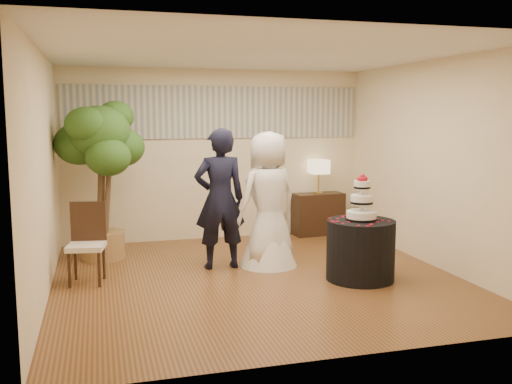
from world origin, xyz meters
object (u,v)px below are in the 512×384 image
object	(u,v)px
groom	(220,199)
cake_table	(360,250)
wedding_cake	(362,197)
console	(318,214)
bride	(268,199)
ficus_tree	(101,179)
table_lamp	(319,177)
side_chair	(86,244)

from	to	relation	value
groom	cake_table	size ratio (longest dim) A/B	2.22
wedding_cake	console	world-z (taller)	wedding_cake
bride	console	size ratio (longest dim) A/B	2.13
wedding_cake	ficus_tree	world-z (taller)	ficus_tree
wedding_cake	bride	bearing A→B (deg)	133.65
table_lamp	side_chair	bearing A→B (deg)	-152.99
cake_table	ficus_tree	world-z (taller)	ficus_tree
cake_table	table_lamp	world-z (taller)	table_lamp
bride	wedding_cake	xyz separation A→B (m)	(0.92, -0.96, 0.13)
wedding_cake	ficus_tree	distance (m)	3.67
cake_table	console	bearing A→B (deg)	79.44
bride	side_chair	size ratio (longest dim) A/B	1.86
bride	console	bearing A→B (deg)	-148.67
table_lamp	ficus_tree	xyz separation A→B (m)	(-3.61, -0.74, 0.15)
cake_table	ficus_tree	size ratio (longest dim) A/B	0.37
cake_table	side_chair	xyz separation A→B (m)	(-3.31, 0.75, 0.12)
groom	cake_table	bearing A→B (deg)	146.33
wedding_cake	console	distance (m)	2.82
console	side_chair	size ratio (longest dim) A/B	0.87
bride	side_chair	world-z (taller)	bride
groom	wedding_cake	xyz separation A→B (m)	(1.58, -1.02, 0.10)
cake_table	ficus_tree	distance (m)	3.75
groom	console	size ratio (longest dim) A/B	2.19
cake_table	console	xyz separation A→B (m)	(0.50, 2.69, -0.02)
groom	table_lamp	size ratio (longest dim) A/B	3.26
groom	console	distance (m)	2.73
cake_table	console	size ratio (longest dim) A/B	0.98
groom	wedding_cake	world-z (taller)	groom
bride	wedding_cake	size ratio (longest dim) A/B	3.17
groom	wedding_cake	size ratio (longest dim) A/B	3.25
wedding_cake	groom	bearing A→B (deg)	147.10
console	bride	bearing A→B (deg)	-134.01
console	ficus_tree	world-z (taller)	ficus_tree
cake_table	wedding_cake	size ratio (longest dim) A/B	1.46
bride	side_chair	xyz separation A→B (m)	(-2.39, -0.22, -0.43)
bride	table_lamp	xyz separation A→B (m)	(1.42, 1.73, 0.09)
cake_table	ficus_tree	xyz separation A→B (m)	(-3.11, 1.95, 0.78)
groom	ficus_tree	distance (m)	1.80
groom	bride	bearing A→B (deg)	174.21
table_lamp	side_chair	world-z (taller)	table_lamp
table_lamp	side_chair	xyz separation A→B (m)	(-3.81, -1.94, -0.51)
bride	cake_table	distance (m)	1.44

